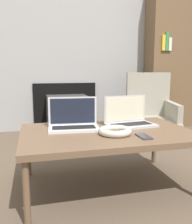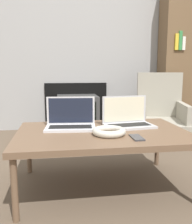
{
  "view_description": "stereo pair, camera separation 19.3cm",
  "coord_description": "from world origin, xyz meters",
  "px_view_note": "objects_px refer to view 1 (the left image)",
  "views": [
    {
      "loc": [
        -0.47,
        -1.27,
        0.79
      ],
      "look_at": [
        0.0,
        0.58,
        0.47
      ],
      "focal_mm": 40.0,
      "sensor_mm": 36.0,
      "label": 1
    },
    {
      "loc": [
        -0.28,
        -1.31,
        0.79
      ],
      "look_at": [
        0.0,
        0.58,
        0.47
      ],
      "focal_mm": 40.0,
      "sensor_mm": 36.0,
      "label": 2
    }
  ],
  "objects_px": {
    "phone": "(144,136)",
    "tv": "(68,115)",
    "laptop_right": "(129,119)",
    "headphones": "(115,131)",
    "laptop_left": "(73,122)",
    "armchair": "(150,108)"
  },
  "relations": [
    {
      "from": "tv",
      "to": "phone",
      "type": "bearing_deg",
      "value": -82.81
    },
    {
      "from": "laptop_left",
      "to": "laptop_right",
      "type": "xyz_separation_m",
      "value": [
        0.41,
        -0.0,
        0.0
      ]
    },
    {
      "from": "phone",
      "to": "armchair",
      "type": "height_order",
      "value": "armchair"
    },
    {
      "from": "headphones",
      "to": "tv",
      "type": "bearing_deg",
      "value": 92.54
    },
    {
      "from": "headphones",
      "to": "phone",
      "type": "relative_size",
      "value": 1.56
    },
    {
      "from": "tv",
      "to": "headphones",
      "type": "bearing_deg",
      "value": -87.46
    },
    {
      "from": "armchair",
      "to": "laptop_right",
      "type": "bearing_deg",
      "value": -108.96
    },
    {
      "from": "phone",
      "to": "tv",
      "type": "height_order",
      "value": "tv"
    },
    {
      "from": "headphones",
      "to": "tv",
      "type": "distance_m",
      "value": 1.66
    },
    {
      "from": "laptop_right",
      "to": "phone",
      "type": "bearing_deg",
      "value": -103.39
    },
    {
      "from": "headphones",
      "to": "tv",
      "type": "relative_size",
      "value": 0.42
    },
    {
      "from": "tv",
      "to": "armchair",
      "type": "xyz_separation_m",
      "value": [
        0.97,
        -0.33,
        0.09
      ]
    },
    {
      "from": "laptop_left",
      "to": "phone",
      "type": "bearing_deg",
      "value": -36.07
    },
    {
      "from": "laptop_left",
      "to": "armchair",
      "type": "xyz_separation_m",
      "value": [
        1.13,
        1.09,
        -0.11
      ]
    },
    {
      "from": "laptop_left",
      "to": "headphones",
      "type": "xyz_separation_m",
      "value": [
        0.23,
        -0.22,
        -0.03
      ]
    },
    {
      "from": "headphones",
      "to": "tv",
      "type": "xyz_separation_m",
      "value": [
        -0.07,
        1.65,
        -0.18
      ]
    },
    {
      "from": "laptop_right",
      "to": "headphones",
      "type": "bearing_deg",
      "value": -136.58
    },
    {
      "from": "laptop_right",
      "to": "armchair",
      "type": "relative_size",
      "value": 0.47
    },
    {
      "from": "phone",
      "to": "armchair",
      "type": "bearing_deg",
      "value": 62.14
    },
    {
      "from": "headphones",
      "to": "armchair",
      "type": "bearing_deg",
      "value": 55.67
    },
    {
      "from": "headphones",
      "to": "laptop_left",
      "type": "bearing_deg",
      "value": 135.53
    },
    {
      "from": "laptop_left",
      "to": "armchair",
      "type": "distance_m",
      "value": 1.57
    }
  ]
}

